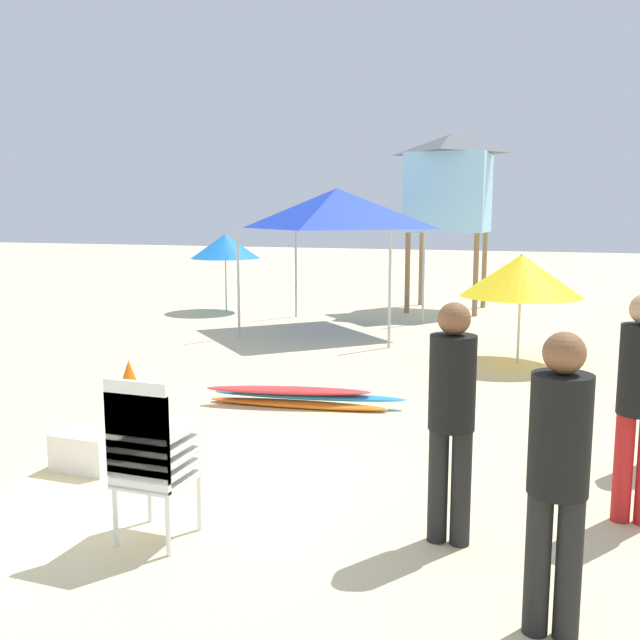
{
  "coord_description": "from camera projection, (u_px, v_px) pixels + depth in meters",
  "views": [
    {
      "loc": [
        3.42,
        -4.74,
        2.29
      ],
      "look_at": [
        0.62,
        3.06,
        1.04
      ],
      "focal_mm": 39.55,
      "sensor_mm": 36.0,
      "label": 1
    }
  ],
  "objects": [
    {
      "name": "lifeguard_tower",
      "position": [
        449.0,
        183.0,
        16.46
      ],
      "size": [
        1.98,
        1.98,
        4.12
      ],
      "color": "olive",
      "rests_on": "ground"
    },
    {
      "name": "surfboard_pile",
      "position": [
        298.0,
        396.0,
        8.45
      ],
      "size": [
        2.42,
        0.83,
        0.24
      ],
      "color": "orange",
      "rests_on": "ground"
    },
    {
      "name": "stacked_plastic_chairs",
      "position": [
        148.0,
        448.0,
        4.84
      ],
      "size": [
        0.48,
        0.48,
        1.2
      ],
      "color": "white",
      "rests_on": "ground"
    },
    {
      "name": "beach_umbrella_far",
      "position": [
        225.0,
        246.0,
        16.5
      ],
      "size": [
        1.63,
        1.63,
        1.82
      ],
      "color": "beige",
      "rests_on": "ground"
    },
    {
      "name": "cooler_box",
      "position": [
        87.0,
        450.0,
        6.38
      ],
      "size": [
        0.56,
        0.4,
        0.34
      ],
      "primitive_type": "cube",
      "color": "white",
      "rests_on": "ground"
    },
    {
      "name": "traffic_cone_near",
      "position": [
        129.0,
        383.0,
        8.47
      ],
      "size": [
        0.39,
        0.39,
        0.56
      ],
      "primitive_type": "cone",
      "color": "orange",
      "rests_on": "ground"
    },
    {
      "name": "ground",
      "position": [
        127.0,
        490.0,
        5.9
      ],
      "size": [
        80.0,
        80.0,
        0.0
      ],
      "primitive_type": "plane",
      "color": "beige"
    },
    {
      "name": "beach_umbrella_left",
      "position": [
        521.0,
        275.0,
        10.71
      ],
      "size": [
        1.84,
        1.84,
        1.68
      ],
      "color": "beige",
      "rests_on": "ground"
    },
    {
      "name": "lifeguard_near_center",
      "position": [
        640.0,
        393.0,
        5.14
      ],
      "size": [
        0.32,
        0.32,
        1.73
      ],
      "color": "red",
      "rests_on": "ground"
    },
    {
      "name": "lifeguard_far_right",
      "position": [
        452.0,
        407.0,
        4.82
      ],
      "size": [
        0.32,
        0.32,
        1.71
      ],
      "color": "black",
      "rests_on": "ground"
    },
    {
      "name": "lifeguard_near_right",
      "position": [
        558.0,
        466.0,
        3.73
      ],
      "size": [
        0.32,
        0.32,
        1.69
      ],
      "color": "black",
      "rests_on": "ground"
    },
    {
      "name": "popup_canopy",
      "position": [
        337.0,
        209.0,
        13.62
      ],
      "size": [
        2.92,
        2.92,
        2.78
      ],
      "color": "#B2B2B7",
      "rests_on": "ground"
    }
  ]
}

